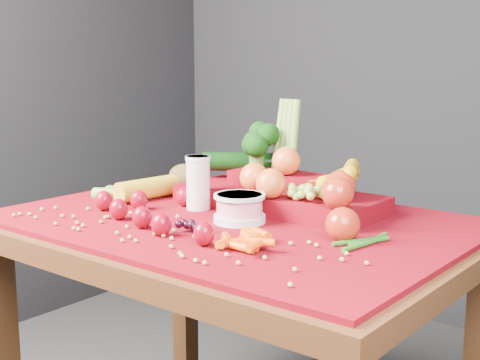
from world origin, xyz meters
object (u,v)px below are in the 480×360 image
Objects in this scene: table at (235,262)px; produce_mound at (285,185)px; milk_glass at (198,181)px; yogurt_bowl at (240,207)px.

produce_mound is at bearing 77.88° from table.
milk_glass is 0.17m from yogurt_bowl.
table is 1.84× the size of produce_mound.
yogurt_bowl reaches higher than table.
table is 0.23m from produce_mound.
yogurt_bowl is at bearing -34.46° from table.
yogurt_bowl is at bearing -13.70° from milk_glass.
produce_mound reaches higher than yogurt_bowl.
table is at bearing -7.61° from milk_glass.
milk_glass is at bearing 172.39° from table.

